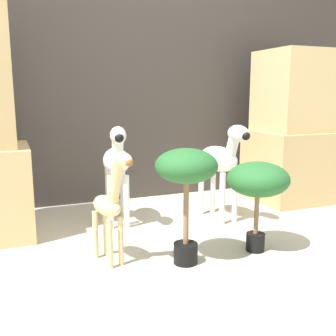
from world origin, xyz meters
TOP-DOWN VIEW (x-y plane):
  - ground_plane at (0.00, 0.00)m, footprint 14.00×14.00m
  - wall_back at (0.00, 1.62)m, footprint 6.40×0.08m
  - rock_pillar_right at (1.30, 1.04)m, footprint 0.77×0.62m
  - zebra_right at (0.39, 0.77)m, footprint 0.23×0.54m
  - zebra_left at (-0.34, 0.95)m, footprint 0.25×0.54m
  - giraffe_figurine at (-0.55, 0.29)m, footprint 0.19×0.38m
  - potted_palm_front at (0.29, 0.16)m, footprint 0.36×0.36m
  - potted_palm_back at (-0.17, 0.15)m, footprint 0.34×0.34m

SIDE VIEW (x-z plane):
  - ground_plane at x=0.00m, z-range 0.00..0.00m
  - giraffe_figurine at x=-0.55m, z-range 0.03..0.68m
  - potted_palm_front at x=0.29m, z-range 0.15..0.69m
  - zebra_right at x=0.39m, z-range 0.09..0.81m
  - zebra_left at x=-0.34m, z-range 0.09..0.81m
  - potted_palm_back at x=-0.17m, z-range 0.18..0.82m
  - rock_pillar_right at x=1.30m, z-range -0.05..1.24m
  - wall_back at x=0.00m, z-range 0.00..2.20m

